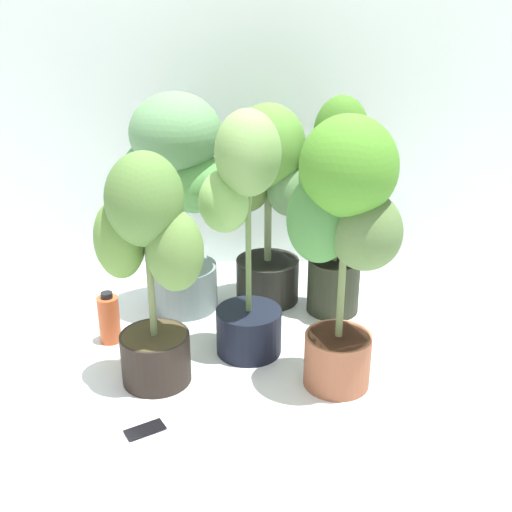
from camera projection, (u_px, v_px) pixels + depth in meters
name	position (u px, v px, depth m)	size (l,w,h in m)	color
ground_plane	(260.00, 362.00, 2.18)	(8.00, 8.00, 0.00)	silver
mylar_back_wall	(260.00, 35.00, 2.58)	(3.20, 0.01, 2.00)	silver
potted_plant_front_left	(150.00, 256.00, 1.91)	(0.38, 0.32, 0.76)	black
potted_plant_front_right	(346.00, 224.00, 1.85)	(0.40, 0.39, 0.87)	#945539
potted_plant_back_center	(269.00, 190.00, 2.43)	(0.38, 0.34, 0.79)	black
potted_plant_back_right	(343.00, 198.00, 2.34)	(0.36, 0.28, 0.84)	#262B1C
potted_plant_back_left	(178.00, 180.00, 2.35)	(0.45, 0.41, 0.85)	slate
potted_plant_center	(244.00, 226.00, 2.07)	(0.34, 0.30, 0.85)	black
cell_phone	(146.00, 430.00, 1.84)	(0.16, 0.13, 0.01)	white
nutrient_bottle	(110.00, 319.00, 2.28)	(0.08, 0.08, 0.19)	#C35028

